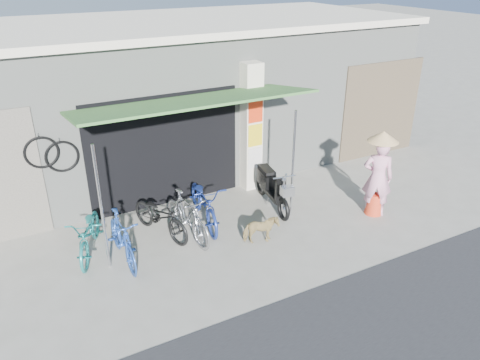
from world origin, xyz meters
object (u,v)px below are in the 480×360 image
bike_blue (122,239)px  nun (378,175)px  bike_teal (90,233)px  street_dog (261,230)px  moped (271,187)px  bike_black (161,216)px  bike_navy (204,202)px  bike_silver (187,216)px

bike_blue → nun: nun is taller
bike_teal → street_dog: size_ratio=2.46×
bike_teal → moped: (3.95, 0.02, 0.02)m
bike_black → nun: nun is taller
bike_blue → bike_black: (0.91, 0.54, -0.05)m
street_dog → bike_navy: bearing=42.9°
bike_blue → bike_silver: 1.34m
bike_teal → street_dog: bearing=-0.1°
bike_navy → street_dog: bike_navy is taller
bike_silver → street_dog: (1.19, -0.83, -0.20)m
bike_silver → moped: 2.19m
bike_teal → moped: moped is taller
bike_blue → nun: (5.27, -0.79, 0.45)m
bike_teal → bike_black: size_ratio=1.02×
street_dog → bike_silver: bearing=69.3°
street_dog → bike_blue: bearing=89.9°
bike_black → moped: (2.58, 0.02, 0.03)m
bike_black → moped: bearing=-18.8°
bike_black → street_dog: (1.61, -1.18, -0.14)m
bike_black → bike_silver: size_ratio=1.00×
moped → bike_blue: bearing=-162.1°
bike_teal → nun: bearing=8.5°
bike_navy → bike_silver: bearing=-137.1°
bike_teal → bike_black: (1.38, 0.01, -0.01)m
bike_silver → bike_navy: bike_navy is taller
bike_blue → nun: bearing=-9.3°
bike_blue → bike_silver: (1.33, 0.19, 0.01)m
bike_silver → nun: nun is taller
bike_blue → nun: 5.35m
bike_blue → bike_navy: size_ratio=0.85×
bike_navy → moped: bearing=8.3°
nun → street_dog: bearing=37.4°
moped → bike_black: bearing=-170.8°
bike_silver → bike_blue: bearing=-180.0°
street_dog → moped: size_ratio=0.38×
bike_black → bike_silver: 0.55m
bike_black → bike_silver: bike_silver is taller
moped → nun: (1.79, -1.35, 0.47)m
moped → bike_navy: bearing=-171.1°
bike_silver → moped: (2.16, 0.37, -0.03)m
nun → bike_silver: bearing=26.5°
bike_teal → bike_silver: (1.80, -0.35, 0.05)m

